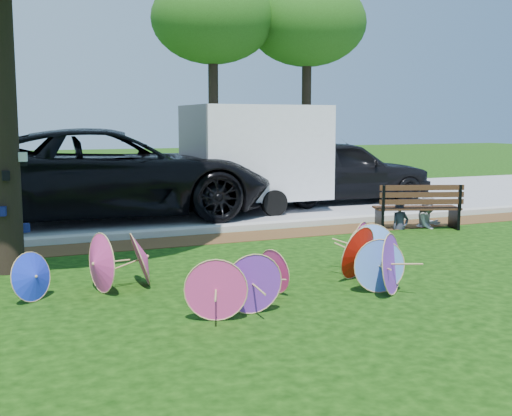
{
  "coord_description": "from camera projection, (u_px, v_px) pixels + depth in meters",
  "views": [
    {
      "loc": [
        -3.13,
        -6.53,
        2.15
      ],
      "look_at": [
        0.5,
        2.0,
        0.9
      ],
      "focal_mm": 45.0,
      "sensor_mm": 36.0,
      "label": 1
    }
  ],
  "objects": [
    {
      "name": "park_bench",
      "position": [
        417.0,
        206.0,
        12.94
      ],
      "size": [
        1.85,
        1.18,
        0.9
      ],
      "primitive_type": null,
      "rotation": [
        0.0,
        0.0,
        -0.33
      ],
      "color": "black",
      "rests_on": "ground"
    },
    {
      "name": "person_right",
      "position": [
        429.0,
        196.0,
        13.1
      ],
      "size": [
        0.69,
        0.57,
        1.28
      ],
      "primitive_type": "imported",
      "rotation": [
        0.0,
        0.0,
        0.15
      ],
      "color": "#B6B7C0",
      "rests_on": "ground"
    },
    {
      "name": "cargo_trailer",
      "position": [
        256.0,
        152.0,
        15.47
      ],
      "size": [
        3.22,
        2.07,
        2.84
      ],
      "primitive_type": "cube",
      "rotation": [
        0.0,
        0.0,
        0.01
      ],
      "color": "white",
      "rests_on": "ground"
    },
    {
      "name": "dark_pickup",
      "position": [
        338.0,
        171.0,
        17.11
      ],
      "size": [
        5.06,
        2.2,
        1.7
      ],
      "primitive_type": "imported",
      "rotation": [
        0.0,
        0.0,
        1.53
      ],
      "color": "black",
      "rests_on": "ground"
    },
    {
      "name": "black_van",
      "position": [
        109.0,
        174.0,
        14.22
      ],
      "size": [
        7.38,
        3.72,
        2.0
      ],
      "primitive_type": "imported",
      "rotation": [
        0.0,
        0.0,
        1.51
      ],
      "color": "black",
      "rests_on": "ground"
    },
    {
      "name": "street",
      "position": [
        122.0,
        208.0,
        15.98
      ],
      "size": [
        90.0,
        8.0,
        0.01
      ],
      "primitive_type": "cube",
      "color": "gray",
      "rests_on": "ground"
    },
    {
      "name": "ground",
      "position": [
        284.0,
        308.0,
        7.45
      ],
      "size": [
        90.0,
        90.0,
        0.0
      ],
      "primitive_type": "plane",
      "color": "black",
      "rests_on": "ground"
    },
    {
      "name": "person_left",
      "position": [
        401.0,
        202.0,
        12.84
      ],
      "size": [
        0.41,
        0.28,
        1.09
      ],
      "primitive_type": "imported",
      "rotation": [
        0.0,
        0.0,
        0.04
      ],
      "color": "#323544",
      "rests_on": "ground"
    },
    {
      "name": "curb",
      "position": [
        166.0,
        232.0,
        12.19
      ],
      "size": [
        90.0,
        0.3,
        0.12
      ],
      "primitive_type": "cube",
      "color": "#B7B5AD",
      "rests_on": "ground"
    },
    {
      "name": "parasol_pile",
      "position": [
        274.0,
        263.0,
        8.17
      ],
      "size": [
        5.17,
        2.37,
        0.79
      ],
      "color": "#DE3682",
      "rests_on": "ground"
    },
    {
      "name": "bg_trees",
      "position": [
        138.0,
        12.0,
        21.27
      ],
      "size": [
        19.97,
        5.67,
        7.4
      ],
      "color": "black",
      "rests_on": "ground"
    },
    {
      "name": "mulch_strip",
      "position": [
        176.0,
        242.0,
        11.56
      ],
      "size": [
        90.0,
        1.0,
        0.01
      ],
      "primitive_type": "cube",
      "color": "#472D16",
      "rests_on": "ground"
    }
  ]
}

